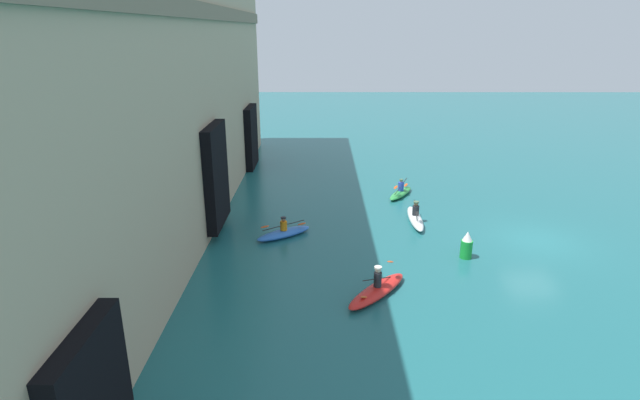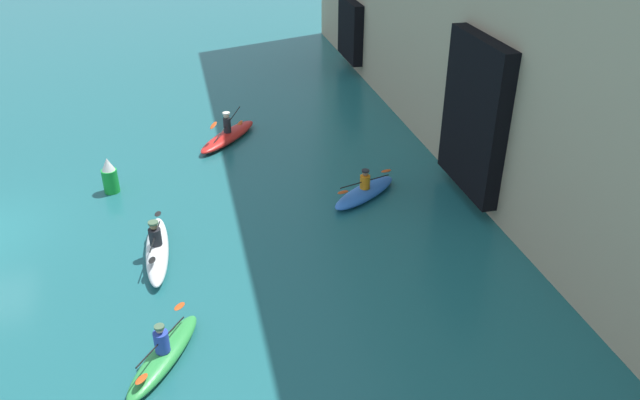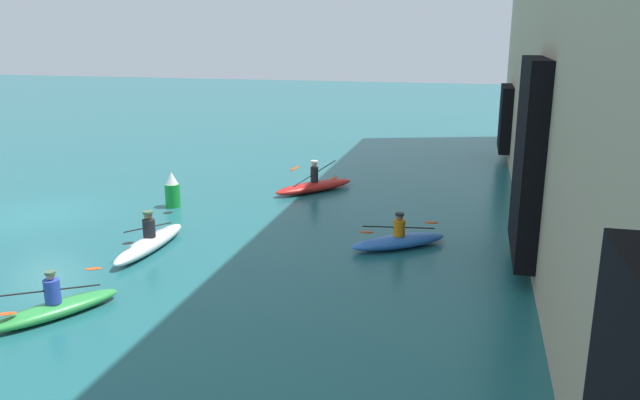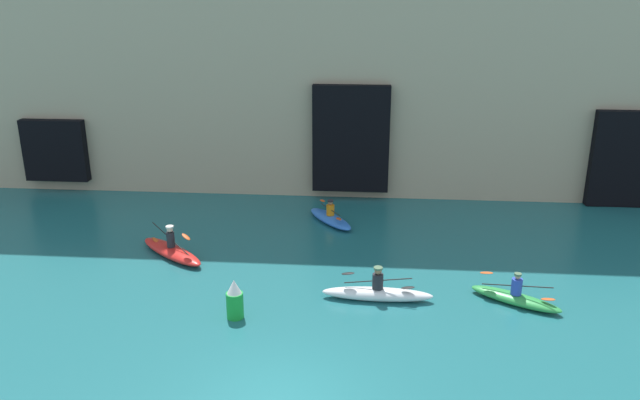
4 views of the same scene
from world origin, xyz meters
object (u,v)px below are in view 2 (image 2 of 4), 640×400
object	(u,v)px
kayak_blue	(365,192)
marker_buoy	(110,176)
kayak_green	(164,354)
kayak_white	(157,249)
kayak_red	(228,136)

from	to	relation	value
kayak_blue	marker_buoy	world-z (taller)	marker_buoy
kayak_green	kayak_white	distance (m)	4.40
kayak_green	marker_buoy	xyz separation A→B (m)	(-8.75, -1.60, 0.37)
kayak_blue	marker_buoy	size ratio (longest dim) A/B	2.29
kayak_white	kayak_blue	world-z (taller)	kayak_white
marker_buoy	kayak_blue	bearing A→B (deg)	74.15
kayak_white	marker_buoy	xyz separation A→B (m)	(-4.35, -1.49, 0.34)
kayak_green	marker_buoy	size ratio (longest dim) A/B	2.26
kayak_white	kayak_blue	xyz separation A→B (m)	(-1.98, 6.84, -0.04)
kayak_red	kayak_white	distance (m)	8.21
kayak_green	kayak_red	size ratio (longest dim) A/B	0.88
kayak_green	kayak_red	distance (m)	12.41
kayak_green	kayak_red	bearing A→B (deg)	18.04
kayak_green	kayak_blue	xyz separation A→B (m)	(-6.38, 6.73, -0.01)
kayak_green	kayak_blue	world-z (taller)	kayak_green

